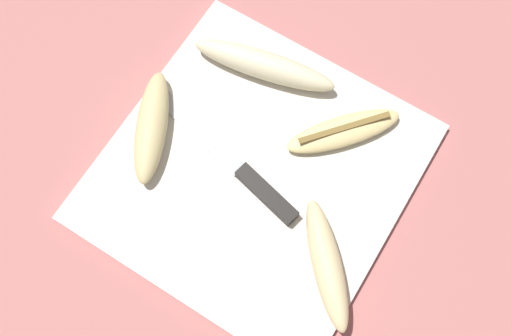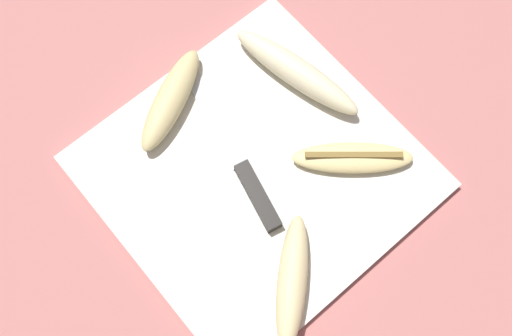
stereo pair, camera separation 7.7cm
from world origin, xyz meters
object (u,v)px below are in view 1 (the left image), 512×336
(banana_golden_short, at_px, (343,131))
(banana_pale_long, at_px, (264,65))
(banana_ripe_center, at_px, (327,264))
(knife, at_px, (251,179))
(banana_spotted_left, at_px, (152,127))

(banana_golden_short, height_order, banana_pale_long, banana_pale_long)
(banana_ripe_center, bearing_deg, knife, 71.62)
(banana_ripe_center, distance_m, banana_golden_short, 0.18)
(banana_ripe_center, distance_m, banana_spotted_left, 0.29)
(knife, height_order, banana_spotted_left, banana_spotted_left)
(banana_spotted_left, height_order, banana_pale_long, banana_pale_long)
(banana_golden_short, relative_size, banana_spotted_left, 0.92)
(knife, height_order, banana_ripe_center, banana_ripe_center)
(knife, bearing_deg, banana_golden_short, -16.74)
(knife, distance_m, banana_ripe_center, 0.14)
(banana_golden_short, bearing_deg, banana_pale_long, 80.09)
(knife, xyz_separation_m, banana_spotted_left, (-0.01, 0.15, 0.01))
(banana_ripe_center, bearing_deg, banana_spotted_left, 82.77)
(knife, relative_size, banana_ripe_center, 1.73)
(knife, height_order, banana_pale_long, banana_pale_long)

